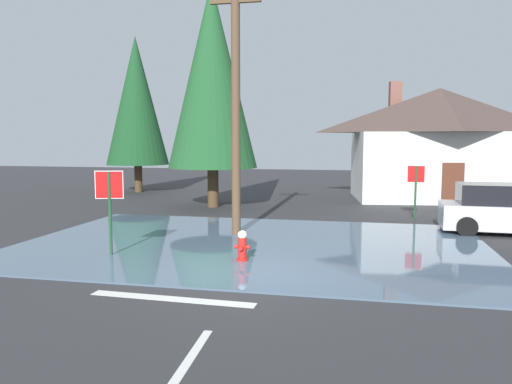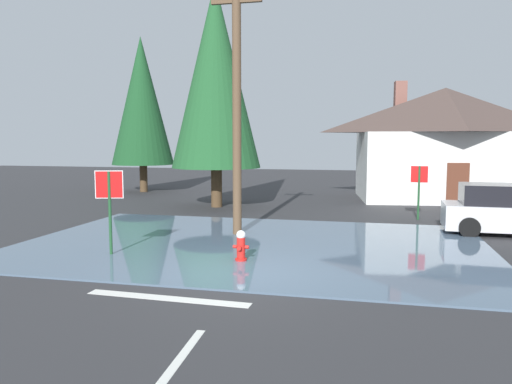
{
  "view_description": "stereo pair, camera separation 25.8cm",
  "coord_description": "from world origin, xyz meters",
  "px_view_note": "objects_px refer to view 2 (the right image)",
  "views": [
    {
      "loc": [
        2.61,
        -10.79,
        3.05
      ],
      "look_at": [
        -0.33,
        2.95,
        1.57
      ],
      "focal_mm": 34.89,
      "sensor_mm": 36.0,
      "label": 1
    },
    {
      "loc": [
        2.86,
        -10.73,
        3.05
      ],
      "look_at": [
        -0.33,
        2.95,
        1.57
      ],
      "focal_mm": 34.89,
      "sensor_mm": 36.0,
      "label": 2
    }
  ],
  "objects_px": {
    "stop_sign_far": "(419,182)",
    "fire_hydrant": "(241,247)",
    "house": "(444,142)",
    "utility_pole": "(237,106)",
    "pine_tree_tall_left": "(216,76)",
    "stop_sign_near": "(109,195)",
    "pine_tree_mid_left": "(142,101)"
  },
  "relations": [
    {
      "from": "fire_hydrant",
      "to": "pine_tree_tall_left",
      "type": "relative_size",
      "value": 0.08
    },
    {
      "from": "house",
      "to": "stop_sign_near",
      "type": "bearing_deg",
      "value": -123.81
    },
    {
      "from": "stop_sign_near",
      "to": "pine_tree_mid_left",
      "type": "relative_size",
      "value": 0.25
    },
    {
      "from": "house",
      "to": "pine_tree_tall_left",
      "type": "bearing_deg",
      "value": -152.68
    },
    {
      "from": "stop_sign_near",
      "to": "pine_tree_tall_left",
      "type": "xyz_separation_m",
      "value": [
        -0.21,
        9.84,
        4.27
      ]
    },
    {
      "from": "utility_pole",
      "to": "pine_tree_mid_left",
      "type": "bearing_deg",
      "value": 127.27
    },
    {
      "from": "stop_sign_near",
      "to": "house",
      "type": "bearing_deg",
      "value": 56.19
    },
    {
      "from": "pine_tree_tall_left",
      "to": "house",
      "type": "bearing_deg",
      "value": 27.32
    },
    {
      "from": "utility_pole",
      "to": "stop_sign_far",
      "type": "xyz_separation_m",
      "value": [
        5.93,
        4.57,
        -2.65
      ]
    },
    {
      "from": "pine_tree_mid_left",
      "to": "stop_sign_near",
      "type": "bearing_deg",
      "value": -67.12
    },
    {
      "from": "fire_hydrant",
      "to": "house",
      "type": "bearing_deg",
      "value": 66.17
    },
    {
      "from": "stop_sign_near",
      "to": "stop_sign_far",
      "type": "relative_size",
      "value": 1.09
    },
    {
      "from": "utility_pole",
      "to": "house",
      "type": "bearing_deg",
      "value": 56.66
    },
    {
      "from": "stop_sign_far",
      "to": "house",
      "type": "bearing_deg",
      "value": 76.11
    },
    {
      "from": "utility_pole",
      "to": "fire_hydrant",
      "type": "bearing_deg",
      "value": -73.26
    },
    {
      "from": "fire_hydrant",
      "to": "house",
      "type": "relative_size",
      "value": 0.08
    },
    {
      "from": "house",
      "to": "pine_tree_tall_left",
      "type": "distance_m",
      "value": 12.07
    },
    {
      "from": "utility_pole",
      "to": "pine_tree_tall_left",
      "type": "xyz_separation_m",
      "value": [
        -2.7,
        6.33,
        1.77
      ]
    },
    {
      "from": "pine_tree_mid_left",
      "to": "pine_tree_tall_left",
      "type": "bearing_deg",
      "value": -40.98
    },
    {
      "from": "pine_tree_mid_left",
      "to": "fire_hydrant",
      "type": "bearing_deg",
      "value": -56.68
    },
    {
      "from": "utility_pole",
      "to": "stop_sign_far",
      "type": "bearing_deg",
      "value": 37.6
    },
    {
      "from": "stop_sign_near",
      "to": "utility_pole",
      "type": "distance_m",
      "value": 4.99
    },
    {
      "from": "utility_pole",
      "to": "pine_tree_tall_left",
      "type": "bearing_deg",
      "value": 113.15
    },
    {
      "from": "utility_pole",
      "to": "pine_tree_mid_left",
      "type": "xyz_separation_m",
      "value": [
        -8.93,
        11.73,
        1.16
      ]
    },
    {
      "from": "stop_sign_near",
      "to": "stop_sign_far",
      "type": "bearing_deg",
      "value": 43.81
    },
    {
      "from": "fire_hydrant",
      "to": "pine_tree_tall_left",
      "type": "height_order",
      "value": "pine_tree_tall_left"
    },
    {
      "from": "stop_sign_near",
      "to": "pine_tree_tall_left",
      "type": "distance_m",
      "value": 10.73
    },
    {
      "from": "house",
      "to": "stop_sign_far",
      "type": "bearing_deg",
      "value": -103.89
    },
    {
      "from": "stop_sign_far",
      "to": "utility_pole",
      "type": "bearing_deg",
      "value": -142.4
    },
    {
      "from": "stop_sign_far",
      "to": "fire_hydrant",
      "type": "bearing_deg",
      "value": -121.61
    },
    {
      "from": "stop_sign_near",
      "to": "pine_tree_tall_left",
      "type": "height_order",
      "value": "pine_tree_tall_left"
    },
    {
      "from": "stop_sign_near",
      "to": "fire_hydrant",
      "type": "xyz_separation_m",
      "value": [
        3.52,
        0.11,
        -1.21
      ]
    }
  ]
}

